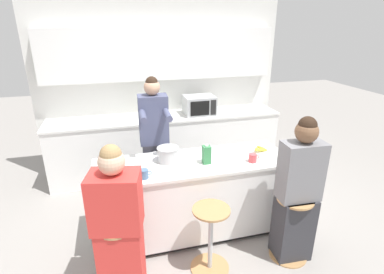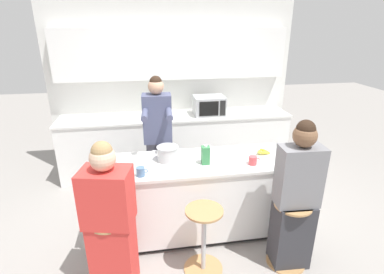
{
  "view_description": "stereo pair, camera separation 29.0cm",
  "coord_description": "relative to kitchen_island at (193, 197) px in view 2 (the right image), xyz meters",
  "views": [
    {
      "loc": [
        -0.77,
        -2.77,
        2.26
      ],
      "look_at": [
        0.0,
        0.07,
        1.14
      ],
      "focal_mm": 28.0,
      "sensor_mm": 36.0,
      "label": 1
    },
    {
      "loc": [
        -0.49,
        -2.83,
        2.26
      ],
      "look_at": [
        0.0,
        0.07,
        1.14
      ],
      "focal_mm": 28.0,
      "sensor_mm": 36.0,
      "label": 2
    }
  ],
  "objects": [
    {
      "name": "coffee_cup_far",
      "position": [
        -0.55,
        -0.23,
        0.48
      ],
      "size": [
        0.11,
        0.08,
        0.09
      ],
      "color": "#4C7099",
      "rests_on": "kitchen_island"
    },
    {
      "name": "bar_stool_rightmost",
      "position": [
        0.84,
        -0.65,
        -0.09
      ],
      "size": [
        0.38,
        0.38,
        0.68
      ],
      "color": "tan",
      "rests_on": "ground_plane"
    },
    {
      "name": "cooking_pot",
      "position": [
        -0.26,
        0.07,
        0.52
      ],
      "size": [
        0.32,
        0.23,
        0.16
      ],
      "color": "#B7BABC",
      "rests_on": "kitchen_island"
    },
    {
      "name": "back_counter",
      "position": [
        0.0,
        1.56,
        0.02
      ],
      "size": [
        3.51,
        0.64,
        0.93
      ],
      "color": "white",
      "rests_on": "ground_plane"
    },
    {
      "name": "potted_plant",
      "position": [
        -0.27,
        1.56,
        0.62
      ],
      "size": [
        0.17,
        0.17,
        0.25
      ],
      "color": "#A86042",
      "rests_on": "back_counter"
    },
    {
      "name": "kitchen_island",
      "position": [
        0.0,
        0.0,
        0.0
      ],
      "size": [
        2.09,
        0.7,
        0.89
      ],
      "color": "black",
      "rests_on": "ground_plane"
    },
    {
      "name": "ground_plane",
      "position": [
        0.0,
        0.0,
        -0.45
      ],
      "size": [
        16.0,
        16.0,
        0.0
      ],
      "primitive_type": "plane",
      "color": "gray"
    },
    {
      "name": "fruit_bowl",
      "position": [
        -0.87,
        -0.06,
        0.48
      ],
      "size": [
        0.19,
        0.19,
        0.08
      ],
      "color": "#B7BABC",
      "rests_on": "kitchen_island"
    },
    {
      "name": "person_seated_near",
      "position": [
        0.86,
        -0.63,
        0.25
      ],
      "size": [
        0.4,
        0.28,
        1.5
      ],
      "rotation": [
        0.0,
        0.0,
        -0.05
      ],
      "color": "#333338",
      "rests_on": "ground_plane"
    },
    {
      "name": "bar_stool_center",
      "position": [
        0.0,
        -0.6,
        -0.09
      ],
      "size": [
        0.38,
        0.38,
        0.68
      ],
      "color": "tan",
      "rests_on": "ground_plane"
    },
    {
      "name": "microwave",
      "position": [
        0.51,
        1.52,
        0.63
      ],
      "size": [
        0.47,
        0.37,
        0.29
      ],
      "color": "#B2B5B7",
      "rests_on": "back_counter"
    },
    {
      "name": "person_wrapped_blanket",
      "position": [
        -0.82,
        -0.63,
        0.23
      ],
      "size": [
        0.46,
        0.37,
        1.42
      ],
      "rotation": [
        0.0,
        0.0,
        -0.22
      ],
      "color": "red",
      "rests_on": "ground_plane"
    },
    {
      "name": "bar_stool_leftmost",
      "position": [
        -0.84,
        -0.6,
        -0.09
      ],
      "size": [
        0.38,
        0.38,
        0.68
      ],
      "color": "tan",
      "rests_on": "ground_plane"
    },
    {
      "name": "person_cooking",
      "position": [
        -0.33,
        0.55,
        0.41
      ],
      "size": [
        0.36,
        0.55,
        1.71
      ],
      "rotation": [
        0.0,
        0.0,
        -0.05
      ],
      "color": "#383842",
      "rests_on": "ground_plane"
    },
    {
      "name": "juice_carton",
      "position": [
        0.12,
        -0.08,
        0.54
      ],
      "size": [
        0.08,
        0.08,
        0.21
      ],
      "color": "#38844C",
      "rests_on": "kitchen_island"
    },
    {
      "name": "coffee_cup_near",
      "position": [
        0.6,
        -0.17,
        0.48
      ],
      "size": [
        0.12,
        0.09,
        0.09
      ],
      "color": "#DB4C51",
      "rests_on": "kitchen_island"
    },
    {
      "name": "wall_back",
      "position": [
        0.0,
        1.86,
        1.09
      ],
      "size": [
        3.79,
        0.22,
        2.7
      ],
      "color": "silver",
      "rests_on": "ground_plane"
    },
    {
      "name": "banana_bunch",
      "position": [
        0.8,
        0.06,
        0.46
      ],
      "size": [
        0.18,
        0.13,
        0.06
      ],
      "color": "yellow",
      "rests_on": "kitchen_island"
    }
  ]
}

